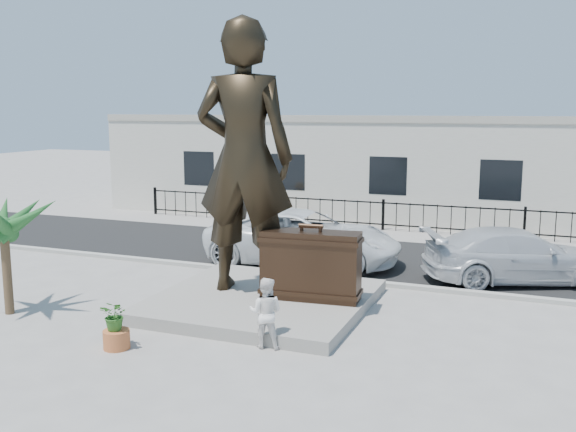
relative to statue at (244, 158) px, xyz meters
name	(u,v)px	position (x,y,z in m)	size (l,w,h in m)	color
ground	(257,327)	(1.12, -1.82, -3.76)	(100.00, 100.00, 0.00)	#9E9991
street	(351,254)	(1.12, 6.18, -3.75)	(40.00, 7.00, 0.01)	black
curb	(319,277)	(1.12, 2.68, -3.70)	(40.00, 0.25, 0.12)	#A5A399
far_sidewalk	(378,233)	(1.12, 10.18, -3.75)	(40.00, 2.50, 0.02)	#9E9991
plinth	(263,301)	(0.62, -0.32, -3.61)	(5.20, 5.20, 0.30)	gray
fence	(383,216)	(1.12, 10.98, -3.16)	(22.00, 0.10, 1.20)	black
building	(404,169)	(1.12, 15.18, -1.56)	(28.00, 7.00, 4.40)	silver
statue	(244,158)	(0.00, 0.00, 0.00)	(2.52, 1.66, 6.92)	black
suitcase	(311,265)	(1.86, -0.16, -2.60)	(2.43, 0.77, 1.72)	black
tourist	(266,313)	(1.81, -2.87, -3.00)	(0.74, 0.57, 1.51)	white
car_white	(304,237)	(0.05, 4.31, -2.88)	(2.88, 6.26, 1.74)	white
car_silver	(517,256)	(6.56, 4.52, -2.97)	(2.18, 5.37, 1.56)	silver
worker	(275,208)	(-3.36, 10.16, -2.97)	(0.99, 0.57, 1.54)	orange
palm_tree	(10,313)	(-4.97, -3.12, -3.76)	(1.80, 1.80, 3.20)	#1D4F20
planter	(117,339)	(-1.09, -4.10, -3.56)	(0.56, 0.56, 0.40)	#C06332
shrub	(115,315)	(-1.09, -4.10, -3.03)	(0.59, 0.51, 0.66)	#2B611F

